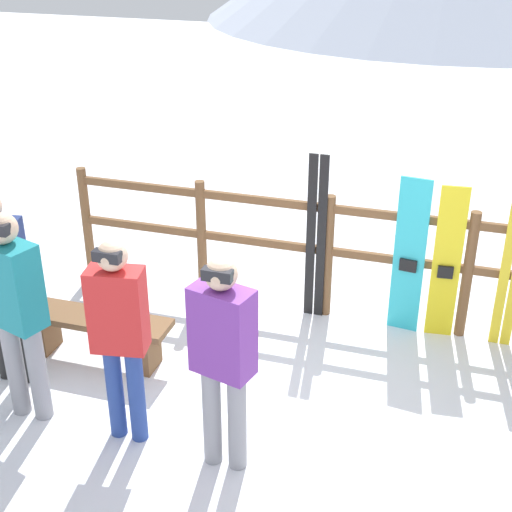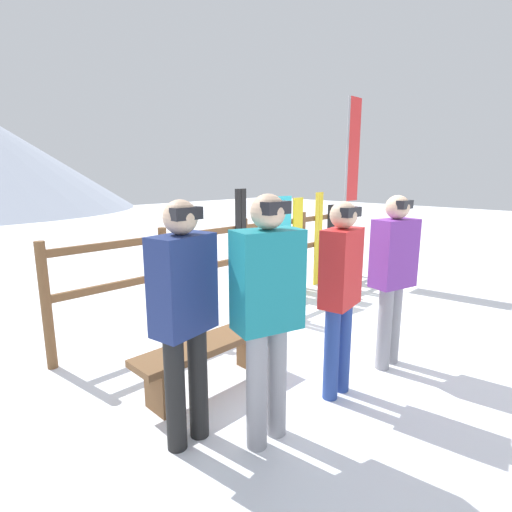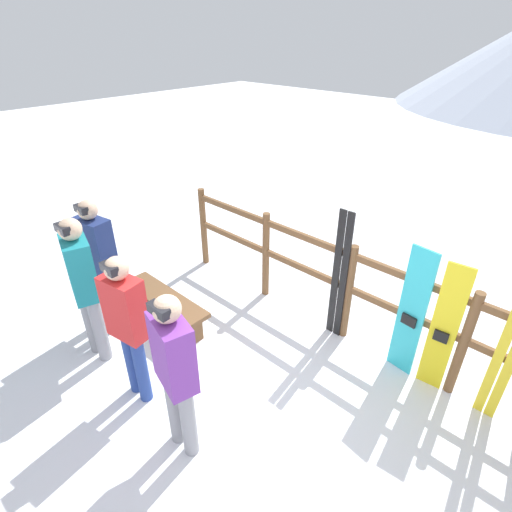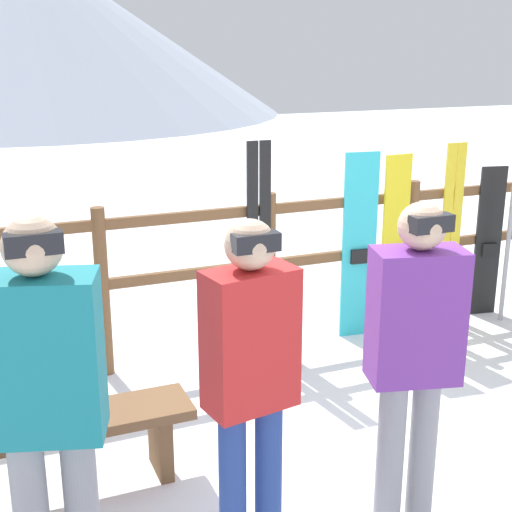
{
  "view_description": "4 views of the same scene",
  "coord_description": "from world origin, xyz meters",
  "px_view_note": "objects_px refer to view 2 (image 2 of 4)",
  "views": [
    {
      "loc": [
        1.19,
        -4.64,
        3.79
      ],
      "look_at": [
        -0.52,
        0.88,
        0.92
      ],
      "focal_mm": 50.0,
      "sensor_mm": 36.0,
      "label": 1
    },
    {
      "loc": [
        -3.87,
        -2.46,
        1.92
      ],
      "look_at": [
        -0.36,
        1.01,
        0.89
      ],
      "focal_mm": 28.0,
      "sensor_mm": 36.0,
      "label": 2
    },
    {
      "loc": [
        1.87,
        -2.06,
        3.46
      ],
      "look_at": [
        -0.86,
        0.89,
        1.13
      ],
      "focal_mm": 28.0,
      "sensor_mm": 36.0,
      "label": 3
    },
    {
      "loc": [
        -2.16,
        -3.41,
        2.41
      ],
      "look_at": [
        -0.43,
        0.83,
        1.04
      ],
      "focal_mm": 50.0,
      "sensor_mm": 36.0,
      "label": 4
    }
  ],
  "objects_px": {
    "person_navy": "(184,308)",
    "snowboard_yellow": "(297,246)",
    "bench": "(208,353)",
    "person_red": "(340,285)",
    "snowboard_black_stripe": "(332,243)",
    "rental_flag": "(350,167)",
    "snowboard_cyan": "(283,247)",
    "person_purple": "(393,270)",
    "ski_pair_black": "(241,251)",
    "ski_pair_yellow": "(318,239)",
    "person_teal": "(267,304)"
  },
  "relations": [
    {
      "from": "person_navy",
      "to": "snowboard_yellow",
      "type": "relative_size",
      "value": 1.14
    },
    {
      "from": "snowboard_black_stripe",
      "to": "person_navy",
      "type": "bearing_deg",
      "value": -157.82
    },
    {
      "from": "rental_flag",
      "to": "person_navy",
      "type": "bearing_deg",
      "value": -160.72
    },
    {
      "from": "person_teal",
      "to": "snowboard_black_stripe",
      "type": "xyz_separation_m",
      "value": [
        4.1,
        2.23,
        -0.36
      ]
    },
    {
      "from": "bench",
      "to": "person_red",
      "type": "height_order",
      "value": "person_red"
    },
    {
      "from": "person_navy",
      "to": "snowboard_cyan",
      "type": "bearing_deg",
      "value": 30.14
    },
    {
      "from": "person_purple",
      "to": "snowboard_black_stripe",
      "type": "bearing_deg",
      "value": 44.01
    },
    {
      "from": "bench",
      "to": "rental_flag",
      "type": "distance_m",
      "value": 4.59
    },
    {
      "from": "person_navy",
      "to": "person_purple",
      "type": "distance_m",
      "value": 2.18
    },
    {
      "from": "snowboard_cyan",
      "to": "snowboard_black_stripe",
      "type": "relative_size",
      "value": 1.15
    },
    {
      "from": "person_teal",
      "to": "snowboard_cyan",
      "type": "height_order",
      "value": "person_teal"
    },
    {
      "from": "person_red",
      "to": "snowboard_yellow",
      "type": "height_order",
      "value": "person_red"
    },
    {
      "from": "bench",
      "to": "ski_pair_black",
      "type": "relative_size",
      "value": 0.81
    },
    {
      "from": "person_navy",
      "to": "snowboard_cyan",
      "type": "xyz_separation_m",
      "value": [
        3.17,
        1.84,
        -0.24
      ]
    },
    {
      "from": "person_navy",
      "to": "person_teal",
      "type": "bearing_deg",
      "value": -43.35
    },
    {
      "from": "ski_pair_yellow",
      "to": "snowboard_black_stripe",
      "type": "bearing_deg",
      "value": -0.48
    },
    {
      "from": "bench",
      "to": "person_navy",
      "type": "xyz_separation_m",
      "value": [
        -0.56,
        -0.48,
        0.69
      ]
    },
    {
      "from": "bench",
      "to": "rental_flag",
      "type": "relative_size",
      "value": 0.44
    },
    {
      "from": "person_purple",
      "to": "ski_pair_black",
      "type": "xyz_separation_m",
      "value": [
        0.14,
        2.31,
        -0.15
      ]
    },
    {
      "from": "bench",
      "to": "snowboard_cyan",
      "type": "distance_m",
      "value": 2.97
    },
    {
      "from": "snowboard_cyan",
      "to": "snowboard_yellow",
      "type": "relative_size",
      "value": 1.03
    },
    {
      "from": "person_red",
      "to": "ski_pair_black",
      "type": "bearing_deg",
      "value": 66.71
    },
    {
      "from": "person_red",
      "to": "ski_pair_yellow",
      "type": "xyz_separation_m",
      "value": [
        2.79,
        2.25,
        -0.2
      ]
    },
    {
      "from": "person_navy",
      "to": "rental_flag",
      "type": "bearing_deg",
      "value": 19.28
    },
    {
      "from": "person_red",
      "to": "snowboard_cyan",
      "type": "bearing_deg",
      "value": 50.18
    },
    {
      "from": "person_purple",
      "to": "person_red",
      "type": "height_order",
      "value": "person_purple"
    },
    {
      "from": "ski_pair_black",
      "to": "bench",
      "type": "bearing_deg",
      "value": -141.28
    },
    {
      "from": "ski_pair_black",
      "to": "snowboard_black_stripe",
      "type": "xyz_separation_m",
      "value": [
        2.25,
        -0.0,
        -0.17
      ]
    },
    {
      "from": "rental_flag",
      "to": "ski_pair_black",
      "type": "bearing_deg",
      "value": 175.08
    },
    {
      "from": "ski_pair_yellow",
      "to": "rental_flag",
      "type": "xyz_separation_m",
      "value": [
        0.59,
        -0.21,
        1.22
      ]
    },
    {
      "from": "bench",
      "to": "person_navy",
      "type": "height_order",
      "value": "person_navy"
    },
    {
      "from": "person_navy",
      "to": "person_teal",
      "type": "height_order",
      "value": "person_teal"
    },
    {
      "from": "rental_flag",
      "to": "person_teal",
      "type": "bearing_deg",
      "value": -154.58
    },
    {
      "from": "snowboard_black_stripe",
      "to": "rental_flag",
      "type": "xyz_separation_m",
      "value": [
        0.17,
        -0.2,
        1.33
      ]
    },
    {
      "from": "person_navy",
      "to": "snowboard_yellow",
      "type": "distance_m",
      "value": 3.98
    },
    {
      "from": "person_purple",
      "to": "snowboard_cyan",
      "type": "relative_size",
      "value": 1.09
    },
    {
      "from": "snowboard_yellow",
      "to": "rental_flag",
      "type": "xyz_separation_m",
      "value": [
        1.16,
        -0.2,
        1.25
      ]
    },
    {
      "from": "snowboard_yellow",
      "to": "ski_pair_black",
      "type": "bearing_deg",
      "value": 179.85
    },
    {
      "from": "person_red",
      "to": "snowboard_black_stripe",
      "type": "distance_m",
      "value": 3.93
    },
    {
      "from": "ski_pair_black",
      "to": "snowboard_black_stripe",
      "type": "relative_size",
      "value": 1.24
    },
    {
      "from": "person_purple",
      "to": "ski_pair_yellow",
      "type": "bearing_deg",
      "value": 49.6
    },
    {
      "from": "ski_pair_yellow",
      "to": "rental_flag",
      "type": "distance_m",
      "value": 1.37
    },
    {
      "from": "snowboard_cyan",
      "to": "ski_pair_yellow",
      "type": "xyz_separation_m",
      "value": [
        0.92,
        0.0,
        0.02
      ]
    },
    {
      "from": "person_teal",
      "to": "person_purple",
      "type": "bearing_deg",
      "value": -2.51
    },
    {
      "from": "person_red",
      "to": "snowboard_black_stripe",
      "type": "height_order",
      "value": "person_red"
    },
    {
      "from": "snowboard_yellow",
      "to": "person_purple",
      "type": "bearing_deg",
      "value": -121.1
    },
    {
      "from": "person_teal",
      "to": "rental_flag",
      "type": "xyz_separation_m",
      "value": [
        4.26,
        2.03,
        0.98
      ]
    },
    {
      "from": "snowboard_yellow",
      "to": "snowboard_black_stripe",
      "type": "distance_m",
      "value": 1.0
    },
    {
      "from": "snowboard_black_stripe",
      "to": "rental_flag",
      "type": "distance_m",
      "value": 1.36
    },
    {
      "from": "snowboard_cyan",
      "to": "rental_flag",
      "type": "bearing_deg",
      "value": -7.72
    }
  ]
}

